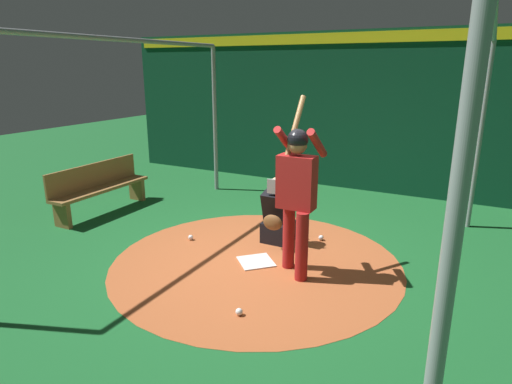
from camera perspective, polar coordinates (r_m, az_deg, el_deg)
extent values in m
plane|color=#195B28|center=(5.73, 0.00, -9.16)|extent=(26.59, 26.59, 0.00)
cylinder|color=#AD562D|center=(5.73, 0.00, -9.13)|extent=(3.72, 3.72, 0.01)
cube|color=white|center=(5.73, 0.00, -9.05)|extent=(0.59, 0.59, 0.01)
cylinder|color=maroon|center=(5.16, 5.99, -7.12)|extent=(0.15, 0.15, 0.84)
cylinder|color=maroon|center=(5.46, 4.30, -5.74)|extent=(0.15, 0.15, 0.84)
cube|color=#B21E1E|center=(5.08, 5.32, 1.27)|extent=(0.22, 0.44, 0.63)
cylinder|color=#B21E1E|center=(5.00, 8.01, 6.29)|extent=(0.51, 0.09, 0.39)
cylinder|color=#B21E1E|center=(5.15, 3.84, 6.69)|extent=(0.51, 0.09, 0.39)
sphere|color=#9E704C|center=(4.98, 5.45, 6.16)|extent=(0.22, 0.22, 0.22)
sphere|color=black|center=(4.97, 5.47, 6.83)|extent=(0.24, 0.24, 0.24)
cylinder|color=olive|center=(5.21, 5.08, 8.33)|extent=(0.54, 0.06, 0.73)
cube|color=black|center=(6.35, 2.93, -5.14)|extent=(0.40, 0.40, 0.30)
cube|color=black|center=(6.19, 2.82, -2.04)|extent=(0.31, 0.40, 0.48)
sphere|color=tan|center=(6.07, 2.78, 0.92)|extent=(0.22, 0.22, 0.22)
cube|color=gray|center=(5.98, 2.37, 0.69)|extent=(0.03, 0.20, 0.20)
ellipsoid|color=brown|center=(5.96, 2.18, -4.00)|extent=(0.12, 0.28, 0.22)
cube|color=#0C3D26|center=(9.11, 12.44, 10.15)|extent=(0.20, 10.59, 3.12)
cube|color=yellow|center=(8.97, 12.81, 19.06)|extent=(0.03, 10.38, 0.20)
cylinder|color=gray|center=(8.79, -5.37, 9.25)|extent=(0.08, 0.08, 2.81)
cylinder|color=gray|center=(7.39, 27.14, 6.25)|extent=(0.08, 0.08, 2.81)
cylinder|color=gray|center=(2.14, 23.12, -14.55)|extent=(0.08, 0.08, 2.81)
cylinder|color=gray|center=(6.62, -19.33, 18.42)|extent=(5.45, 0.07, 0.07)
cylinder|color=gray|center=(4.60, 28.53, 18.81)|extent=(5.45, 0.07, 0.07)
cube|color=olive|center=(7.94, -19.46, 0.42)|extent=(1.92, 0.36, 0.05)
cube|color=olive|center=(8.00, -20.40, 2.11)|extent=(1.92, 0.04, 0.40)
cube|color=olive|center=(8.56, -15.27, 0.32)|extent=(0.08, 0.32, 0.40)
cube|color=olive|center=(7.49, -23.94, -2.79)|extent=(0.08, 0.32, 0.40)
sphere|color=white|center=(4.61, -2.22, -15.34)|extent=(0.07, 0.07, 0.07)
sphere|color=white|center=(6.47, -8.52, -5.88)|extent=(0.07, 0.07, 0.07)
sphere|color=white|center=(6.46, 8.48, -5.92)|extent=(0.07, 0.07, 0.07)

